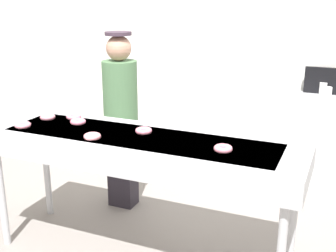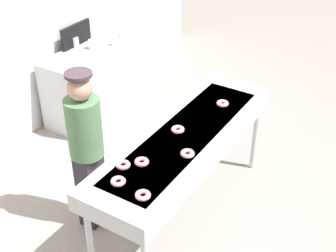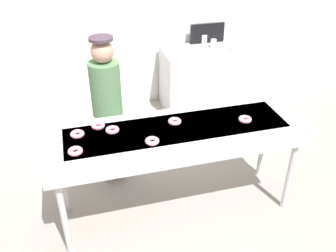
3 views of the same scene
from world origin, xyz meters
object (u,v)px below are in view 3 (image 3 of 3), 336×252
paper_cup_3 (251,43)px  paper_cup_1 (213,44)px  strawberry_donut_1 (77,134)px  strawberry_donut_4 (174,121)px  fryer_conveyor (177,136)px  strawberry_donut_5 (245,119)px  strawberry_donut_3 (152,141)px  strawberry_donut_0 (75,151)px  strawberry_donut_2 (112,130)px  paper_cup_2 (204,39)px  worker_baker (107,105)px  menu_display (207,33)px  prep_counter (211,78)px  strawberry_donut_6 (98,126)px  paper_cup_0 (234,46)px

paper_cup_3 → paper_cup_1: bearing=166.7°
strawberry_donut_1 → strawberry_donut_4: bearing=-1.2°
fryer_conveyor → strawberry_donut_5: size_ratio=19.47×
strawberry_donut_1 → strawberry_donut_3: (0.60, -0.28, 0.00)m
fryer_conveyor → paper_cup_1: bearing=60.7°
strawberry_donut_1 → strawberry_donut_4: 0.87m
fryer_conveyor → strawberry_donut_4: size_ratio=19.47×
strawberry_donut_1 → paper_cup_1: (2.02, 1.94, -0.03)m
strawberry_donut_0 → strawberry_donut_2: bearing=35.8°
strawberry_donut_3 → strawberry_donut_5: (0.91, 0.12, 0.00)m
fryer_conveyor → strawberry_donut_5: strawberry_donut_5 is taller
paper_cup_1 → paper_cup_2: (-0.06, 0.21, 0.00)m
strawberry_donut_0 → worker_baker: 0.94m
strawberry_donut_1 → worker_baker: size_ratio=0.07×
strawberry_donut_4 → menu_display: bearing=62.6°
strawberry_donut_1 → strawberry_donut_5: size_ratio=1.00×
paper_cup_2 → paper_cup_3: (0.59, -0.34, 0.00)m
worker_baker → strawberry_donut_0: bearing=77.7°
strawberry_donut_2 → prep_counter: 2.63m
menu_display → paper_cup_3: bearing=-34.8°
strawberry_donut_1 → strawberry_donut_5: (1.51, -0.16, 0.00)m
menu_display → paper_cup_2: bearing=-149.4°
strawberry_donut_0 → paper_cup_3: paper_cup_3 is taller
strawberry_donut_6 → paper_cup_2: paper_cup_2 is taller
prep_counter → paper_cup_2: paper_cup_2 is taller
strawberry_donut_3 → paper_cup_1: paper_cup_1 is taller
strawberry_donut_2 → paper_cup_1: (1.72, 1.95, -0.03)m
strawberry_donut_0 → paper_cup_3: bearing=38.8°
strawberry_donut_4 → paper_cup_2: size_ratio=0.97×
strawberry_donut_1 → strawberry_donut_3: 0.66m
strawberry_donut_4 → paper_cup_0: 2.25m
strawberry_donut_3 → prep_counter: 2.66m
paper_cup_2 → prep_counter: bearing=-77.1°
prep_counter → paper_cup_1: size_ratio=11.52×
strawberry_donut_0 → strawberry_donut_6: bearing=57.5°
fryer_conveyor → paper_cup_3: paper_cup_3 is taller
paper_cup_3 → paper_cup_2: bearing=150.0°
strawberry_donut_5 → paper_cup_3: 2.22m
paper_cup_2 → strawberry_donut_1: bearing=-132.3°
fryer_conveyor → strawberry_donut_6: (-0.69, 0.19, 0.11)m
strawberry_donut_5 → prep_counter: size_ratio=0.08×
paper_cup_2 → menu_display: (0.05, 0.03, 0.08)m
strawberry_donut_3 → fryer_conveyor: bearing=33.2°
strawberry_donut_2 → strawberry_donut_4: size_ratio=1.00×
strawberry_donut_0 → prep_counter: strawberry_donut_0 is taller
paper_cup_0 → strawberry_donut_6: bearing=-141.3°
strawberry_donut_3 → strawberry_donut_2: bearing=138.7°
strawberry_donut_1 → menu_display: size_ratio=0.23×
strawberry_donut_3 → menu_display: menu_display is taller
strawberry_donut_6 → paper_cup_1: bearing=45.3°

